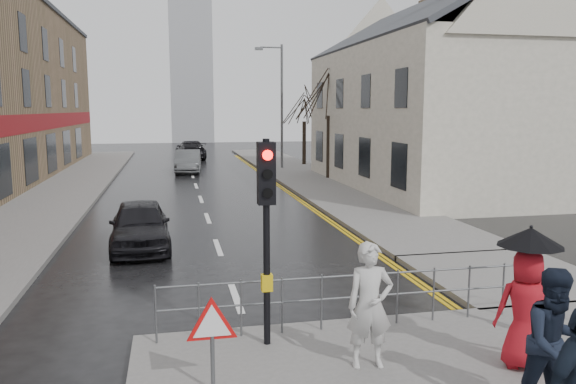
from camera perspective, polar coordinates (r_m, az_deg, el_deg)
name	(u,v)px	position (r m, az deg, el deg)	size (l,w,h in m)	color
ground	(257,358)	(9.52, -3.15, -16.45)	(120.00, 120.00, 0.00)	black
left_pavement	(72,183)	(32.21, -21.12, 0.85)	(4.00, 44.00, 0.14)	#605E5B
right_pavement	(299,173)	(34.65, 1.16, 1.91)	(4.00, 40.00, 0.14)	#605E5B
pavement_bridge_right	(508,276)	(14.46, 21.46, -7.94)	(4.00, 4.20, 0.14)	#605E5B
building_right_cream	(437,93)	(29.69, 14.91, 9.65)	(9.00, 16.40, 10.10)	beige
church_tower	(191,67)	(70.77, -9.84, 12.36)	(5.00, 5.00, 18.00)	#96989E
traffic_signal_near_left	(266,206)	(8.99, -2.20, -1.46)	(0.28, 0.27, 3.40)	black
guard_railing_front	(360,288)	(10.19, 7.34, -9.60)	(7.14, 0.04, 1.00)	#595B5E
warning_sign	(212,329)	(7.92, -7.73, -13.60)	(0.80, 0.07, 1.35)	#595B5E
street_lamp	(279,98)	(37.23, -0.91, 9.51)	(1.83, 0.25, 8.00)	#595B5E
tree_near	(329,88)	(31.80, 4.22, 10.45)	(2.40, 2.40, 6.58)	black
tree_far	(304,103)	(39.64, 1.67, 9.03)	(2.40, 2.40, 5.64)	black
pedestrian_a	(370,305)	(8.64, 8.31, -11.32)	(0.70, 0.46, 1.91)	#BAB9B6
pedestrian_b	(556,344)	(7.98, 25.60, -13.73)	(0.94, 0.73, 1.93)	black
pedestrian_with_umbrella	(527,294)	(9.18, 23.11, -9.48)	(1.02, 0.96, 2.15)	#AC141E
car_parked	(140,225)	(16.76, -14.81, -3.23)	(1.64, 4.08, 1.39)	black
car_mid	(188,161)	(36.22, -10.12, 3.08)	(1.50, 4.31, 1.42)	#4A4D50
car_far	(191,150)	(45.97, -9.85, 4.25)	(2.10, 5.17, 1.50)	black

